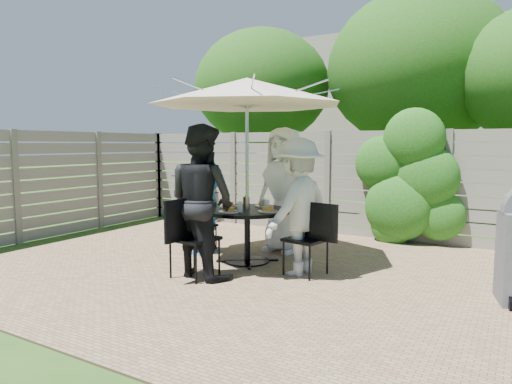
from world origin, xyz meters
The scene contains 21 objects.
backyard_envelope centered at (0.09, 10.29, 2.61)m, with size 60.00×60.00×5.00m.
patio_table centered at (-0.17, 0.54, 0.52)m, with size 1.30×1.30×0.74m.
umbrella centered at (-0.17, 0.54, 2.30)m, with size 2.95×2.95×2.48m.
chair_back centered at (-0.01, 1.49, 0.28)m, with size 0.55×0.71×0.92m.
person_back centered at (-0.03, 1.36, 0.93)m, with size 0.91×0.59×1.86m, color white.
chair_left centered at (-1.12, 0.70, 0.25)m, with size 0.65×0.51×0.84m.
person_left centered at (-0.99, 0.68, 0.89)m, with size 0.65×0.43×1.78m, color #2B6FBB.
chair_front centered at (-0.34, -0.42, 0.30)m, with size 0.51×0.73×0.99m.
person_front centered at (-0.32, -0.28, 0.93)m, with size 0.90×0.70×1.85m, color black.
chair_right centered at (0.78, 0.37, 0.28)m, with size 0.70×0.52×0.92m.
person_right centered at (0.64, 0.40, 0.85)m, with size 1.09×0.63×1.69m, color silver.
plate_back centered at (-0.11, 0.89, 0.76)m, with size 0.26×0.26×0.06m.
plate_left centered at (-0.53, 0.60, 0.76)m, with size 0.26×0.26×0.06m.
plate_front centered at (-0.24, 0.18, 0.76)m, with size 0.26×0.26×0.06m.
plate_right centered at (0.18, 0.48, 0.76)m, with size 0.26×0.26×0.06m.
glass_left centered at (-0.45, 0.48, 0.81)m, with size 0.07×0.07×0.14m, color silver.
glass_front centered at (-0.12, 0.26, 0.81)m, with size 0.07×0.07×0.14m, color silver.
glass_right centered at (0.10, 0.60, 0.81)m, with size 0.07×0.07×0.14m, color silver.
syrup_jug centered at (-0.23, 0.60, 0.82)m, with size 0.09×0.09×0.16m, color #59280C.
coffee_cup centered at (-0.04, 0.74, 0.80)m, with size 0.08×0.08×0.12m, color #C6B293.
bicycle centered at (-2.48, 2.60, 0.52)m, with size 0.69×1.97×1.04m, color #333338.
Camera 1 is at (3.01, -4.64, 1.61)m, focal length 32.00 mm.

